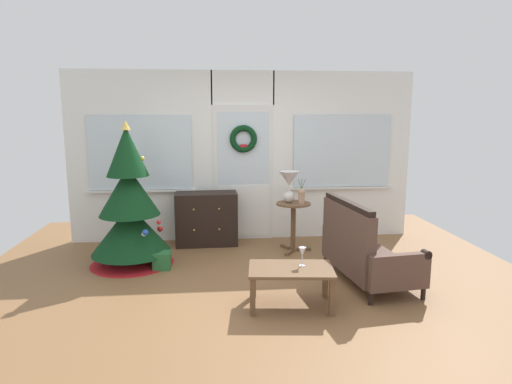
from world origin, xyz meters
name	(u,v)px	position (x,y,z in m)	size (l,w,h in m)	color
ground_plane	(256,289)	(0.00, 0.00, 0.00)	(6.76, 6.76, 0.00)	brown
back_wall_with_door	(243,156)	(0.00, 2.08, 1.28)	(5.20, 0.19, 2.55)	white
christmas_tree	(130,211)	(-1.52, 1.01, 0.70)	(1.06, 1.06, 1.84)	#4C331E
dresser_cabinet	(207,219)	(-0.57, 1.79, 0.39)	(0.91, 0.46, 0.78)	black
settee_sofa	(362,250)	(1.24, 0.13, 0.38)	(0.86, 1.43, 0.96)	black
side_table	(293,217)	(0.65, 1.34, 0.49)	(0.50, 0.48, 0.70)	brown
table_lamp	(289,182)	(0.59, 1.38, 0.98)	(0.28, 0.28, 0.44)	silver
flower_vase	(302,195)	(0.75, 1.28, 0.81)	(0.11, 0.10, 0.35)	tan
coffee_table	(291,273)	(0.30, -0.46, 0.34)	(0.89, 0.61, 0.40)	brown
wine_glass	(302,252)	(0.43, -0.41, 0.55)	(0.08, 0.08, 0.20)	silver
gift_box	(162,260)	(-1.11, 0.77, 0.11)	(0.22, 0.20, 0.22)	#266633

